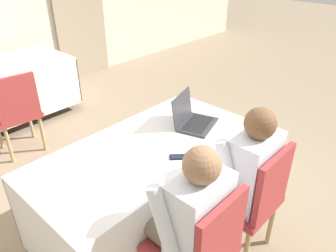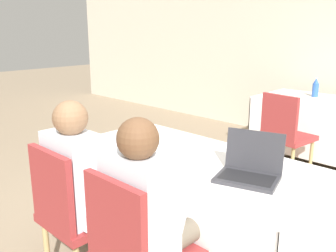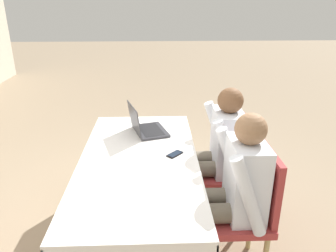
% 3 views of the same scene
% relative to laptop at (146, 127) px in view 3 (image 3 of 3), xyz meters
% --- Properties ---
extents(ground_plane, '(24.00, 24.00, 0.00)m').
position_rel_laptop_xyz_m(ground_plane, '(-0.48, 0.04, -0.79)').
color(ground_plane, gray).
extents(conference_table_near, '(1.74, 0.84, 0.74)m').
position_rel_laptop_xyz_m(conference_table_near, '(-0.48, 0.04, -0.22)').
color(conference_table_near, white).
rests_on(conference_table_near, ground_plane).
extents(laptop, '(0.40, 0.37, 0.25)m').
position_rel_laptop_xyz_m(laptop, '(0.00, 0.00, 0.00)').
color(laptop, '#333338').
rests_on(laptop, conference_table_near).
extents(cell_phone, '(0.13, 0.13, 0.01)m').
position_rel_laptop_xyz_m(cell_phone, '(-0.42, -0.22, -0.04)').
color(cell_phone, black).
rests_on(cell_phone, conference_table_near).
extents(paper_beside_laptop, '(0.31, 0.36, 0.00)m').
position_rel_laptop_xyz_m(paper_beside_laptop, '(-0.54, 0.10, -0.05)').
color(paper_beside_laptop, white).
rests_on(paper_beside_laptop, conference_table_near).
extents(chair_near_left, '(0.44, 0.44, 0.92)m').
position_rel_laptop_xyz_m(chair_near_left, '(-0.76, -0.69, -0.28)').
color(chair_near_left, tan).
rests_on(chair_near_left, ground_plane).
extents(chair_near_right, '(0.44, 0.44, 0.92)m').
position_rel_laptop_xyz_m(chair_near_right, '(-0.19, -0.69, -0.28)').
color(chair_near_right, tan).
rests_on(chair_near_right, ground_plane).
extents(person_checkered_shirt, '(0.50, 0.52, 1.18)m').
position_rel_laptop_xyz_m(person_checkered_shirt, '(-0.76, -0.58, -0.12)').
color(person_checkered_shirt, '#665B4C').
rests_on(person_checkered_shirt, ground_plane).
extents(person_white_shirt, '(0.50, 0.52, 1.18)m').
position_rel_laptop_xyz_m(person_white_shirt, '(-0.19, -0.58, -0.12)').
color(person_white_shirt, '#665B4C').
rests_on(person_white_shirt, ground_plane).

